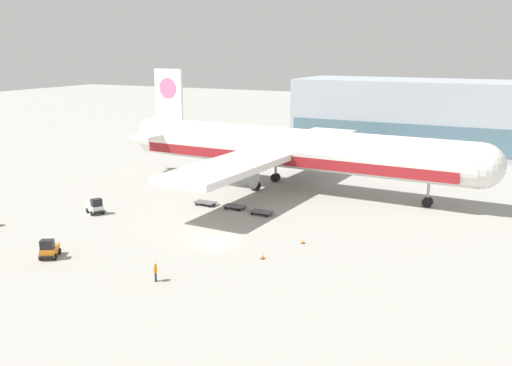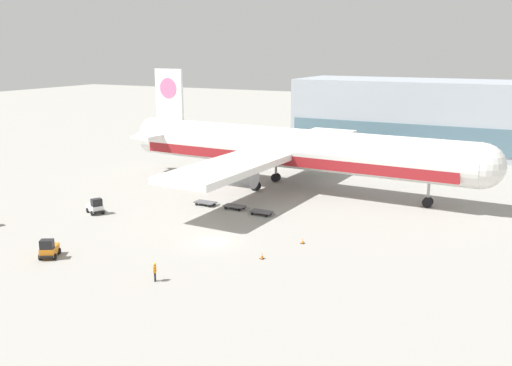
{
  "view_description": "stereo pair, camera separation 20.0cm",
  "coord_description": "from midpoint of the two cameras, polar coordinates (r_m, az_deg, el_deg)",
  "views": [
    {
      "loc": [
        30.26,
        -49.64,
        20.28
      ],
      "look_at": [
        -0.55,
        11.33,
        4.0
      ],
      "focal_mm": 40.0,
      "sensor_mm": 36.0,
      "label": 1
    },
    {
      "loc": [
        30.44,
        -49.55,
        20.28
      ],
      "look_at": [
        -0.55,
        11.33,
        4.0
      ],
      "focal_mm": 40.0,
      "sensor_mm": 36.0,
      "label": 2
    }
  ],
  "objects": [
    {
      "name": "ground_crew_near",
      "position": [
        51.87,
        -9.98,
        -8.61
      ],
      "size": [
        0.36,
        0.52,
        1.73
      ],
      "rotation": [
        0.0,
        0.0,
        5.18
      ],
      "color": "black",
      "rests_on": "ground_plane"
    },
    {
      "name": "traffic_cone_near",
      "position": [
        56.51,
        0.7,
        -7.3
      ],
      "size": [
        0.4,
        0.4,
        0.63
      ],
      "color": "black",
      "rests_on": "ground_plane"
    },
    {
      "name": "baggage_dolly_third",
      "position": [
        70.85,
        0.65,
        -2.9
      ],
      "size": [
        3.71,
        1.55,
        0.48
      ],
      "rotation": [
        0.0,
        0.0,
        -0.02
      ],
      "color": "#56565B",
      "rests_on": "ground_plane"
    },
    {
      "name": "baggage_tug_mid",
      "position": [
        74.04,
        -15.68,
        -2.3
      ],
      "size": [
        2.81,
        2.49,
        2.0
      ],
      "rotation": [
        0.0,
        0.0,
        -0.49
      ],
      "color": "silver",
      "rests_on": "ground_plane"
    },
    {
      "name": "airplane_main",
      "position": [
        83.01,
        3.15,
        3.37
      ],
      "size": [
        58.1,
        48.28,
        17.0
      ],
      "rotation": [
        0.0,
        0.0,
        -0.04
      ],
      "color": "white",
      "rests_on": "ground_plane"
    },
    {
      "name": "baggage_dolly_lead",
      "position": [
        75.36,
        -5.0,
        -1.95
      ],
      "size": [
        3.71,
        1.55,
        0.48
      ],
      "rotation": [
        0.0,
        0.0,
        -0.02
      ],
      "color": "#56565B",
      "rests_on": "ground_plane"
    },
    {
      "name": "baggage_tug_far",
      "position": [
        60.22,
        -19.92,
        -6.23
      ],
      "size": [
        2.54,
        2.82,
        2.0
      ],
      "rotation": [
        0.0,
        0.0,
        -1.03
      ],
      "color": "orange",
      "rests_on": "ground_plane"
    },
    {
      "name": "ground_plane",
      "position": [
        61.58,
        -4.26,
        -5.86
      ],
      "size": [
        400.0,
        400.0,
        0.0
      ],
      "primitive_type": "plane",
      "color": "#9E9B93"
    },
    {
      "name": "traffic_cone_far",
      "position": [
        60.97,
        4.77,
        -5.81
      ],
      "size": [
        0.4,
        0.4,
        0.55
      ],
      "color": "black",
      "rests_on": "ground_plane"
    },
    {
      "name": "baggage_dolly_second",
      "position": [
        73.38,
        -2.06,
        -2.33
      ],
      "size": [
        3.71,
        1.55,
        0.48
      ],
      "rotation": [
        0.0,
        0.0,
        -0.02
      ],
      "color": "#56565B",
      "rests_on": "ground_plane"
    }
  ]
}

